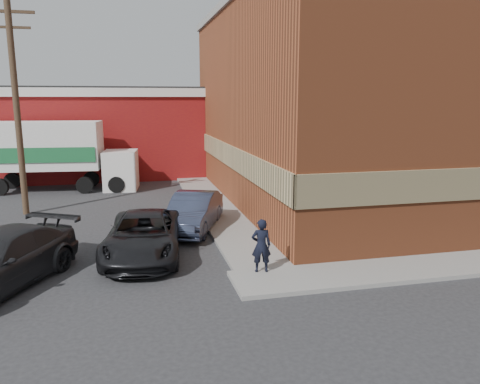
{
  "coord_description": "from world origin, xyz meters",
  "views": [
    {
      "loc": [
        -3.0,
        -12.23,
        4.88
      ],
      "look_at": [
        0.6,
        3.05,
        1.75
      ],
      "focal_mm": 35.0,
      "sensor_mm": 36.0,
      "label": 1
    }
  ],
  "objects": [
    {
      "name": "warehouse",
      "position": [
        -6.0,
        20.0,
        2.81
      ],
      "size": [
        16.3,
        8.3,
        5.6
      ],
      "color": "maroon",
      "rests_on": "ground"
    },
    {
      "name": "brick_building",
      "position": [
        8.5,
        9.0,
        4.68
      ],
      "size": [
        14.25,
        18.25,
        9.36
      ],
      "color": "brown",
      "rests_on": "ground"
    },
    {
      "name": "sidewalk_west",
      "position": [
        0.6,
        9.0,
        0.06
      ],
      "size": [
        1.8,
        18.0,
        0.12
      ],
      "primitive_type": "cube",
      "color": "gray",
      "rests_on": "ground"
    },
    {
      "name": "box_truck",
      "position": [
        -6.7,
        14.22,
        2.14
      ],
      "size": [
        7.7,
        2.98,
        3.71
      ],
      "rotation": [
        0.0,
        0.0,
        -0.1
      ],
      "color": "white",
      "rests_on": "ground"
    },
    {
      "name": "suv_a",
      "position": [
        -2.72,
        2.17,
        0.68
      ],
      "size": [
        2.89,
        5.16,
        1.36
      ],
      "primitive_type": "imported",
      "rotation": [
        0.0,
        0.0,
        -0.13
      ],
      "color": "black",
      "rests_on": "ground"
    },
    {
      "name": "man",
      "position": [
        0.43,
        -0.25,
        0.88
      ],
      "size": [
        0.6,
        0.43,
        1.52
      ],
      "primitive_type": "imported",
      "rotation": [
        0.0,
        0.0,
        3.01
      ],
      "color": "black",
      "rests_on": "sidewalk_south"
    },
    {
      "name": "ground",
      "position": [
        0.0,
        0.0,
        0.0
      ],
      "size": [
        90.0,
        90.0,
        0.0
      ],
      "primitive_type": "plane",
      "color": "#28282B",
      "rests_on": "ground"
    },
    {
      "name": "utility_pole",
      "position": [
        -7.5,
        9.0,
        4.75
      ],
      "size": [
        2.0,
        0.26,
        9.0
      ],
      "color": "brown",
      "rests_on": "ground"
    },
    {
      "name": "sedan",
      "position": [
        -0.8,
        4.8,
        0.71
      ],
      "size": [
        2.97,
        4.53,
        1.41
      ],
      "primitive_type": "imported",
      "rotation": [
        0.0,
        0.0,
        -0.38
      ],
      "color": "#323A54",
      "rests_on": "ground"
    }
  ]
}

